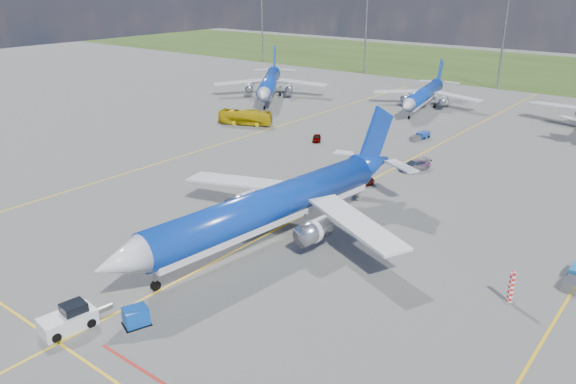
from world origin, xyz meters
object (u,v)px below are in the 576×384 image
Objects in this scene: pushback_tug at (69,319)px; uld_container at (136,316)px; service_car_b at (359,178)px; main_airliner at (270,240)px; bg_jet_nw at (269,98)px; service_car_c at (414,165)px; baggage_tug_c at (420,136)px; bg_jet_nnw at (423,108)px; apron_bus at (245,117)px; warning_post at (511,288)px; service_car_a at (317,138)px.

pushback_tug is 3.20× the size of uld_container.
pushback_tug is at bearing 178.69° from service_car_b.
service_car_b is at bearing 97.76° from pushback_tug.
uld_container is (1.59, -19.25, 0.78)m from main_airliner.
main_airliner is 9.69× the size of service_car_b.
main_airliner is at bearing -85.03° from bg_jet_nw.
service_car_c reaches higher than baggage_tug_c.
pushback_tug reaches higher than service_car_c.
uld_container reaches higher than service_car_c.
uld_container is 67.78m from baggage_tug_c.
baggage_tug_c is (-5.31, 48.19, 0.52)m from main_airliner.
bg_jet_nw is 46.47m from baggage_tug_c.
bg_jet_nnw is 51.96m from service_car_b.
bg_jet_nnw is 7.38× the size of service_car_b.
apron_bus is at bearing 66.03° from service_car_b.
warning_post is 0.60× the size of baggage_tug_c.
uld_container is at bearing -101.26° from service_car_a.
bg_jet_nw is 3.70× the size of apron_bus.
apron_bus is 2.09× the size of baggage_tug_c.
bg_jet_nw is 36.18m from bg_jet_nnw.
warning_post is at bearing -26.54° from service_car_c.
apron_bus reaches higher than service_car_c.
uld_container is 0.38× the size of service_car_c.
warning_post reaches higher than apron_bus.
apron_bus reaches higher than baggage_tug_c.
service_car_b is at bearing -70.89° from service_car_a.
bg_jet_nw is 8.48× the size of service_car_b.
bg_jet_nw is 1.15× the size of bg_jet_nnw.
bg_jet_nw reaches higher than uld_container.
main_airliner is at bearing -68.62° from service_car_c.
main_airliner reaches higher than uld_container.
bg_jet_nw is 78.26m from main_airliner.
baggage_tug_c is at bearing 6.29° from service_car_b.
bg_jet_nnw is 95.79m from pushback_tug.
service_car_c is at bearing -63.52° from bg_jet_nw.
service_car_b is at bearing 145.34° from warning_post.
pushback_tug is 1.24× the size of baggage_tug_c.
apron_bus is (-34.75, 59.73, 0.62)m from pushback_tug.
warning_post is at bearing 52.19° from pushback_tug.
main_airliner is at bearing -158.44° from apron_bus.
bg_jet_nw reaches higher than service_car_a.
service_car_b is (14.09, -50.01, 0.63)m from bg_jet_nnw.
bg_jet_nnw is 73.66m from main_airliner.
main_airliner is (-24.83, -3.32, -1.50)m from warning_post.
service_car_a is at bearing 130.61° from uld_container.
baggage_tug_c is at bearing 123.90° from warning_post.
bg_jet_nnw is 5.42× the size of pushback_tug.
apron_bus reaches higher than pushback_tug.
service_car_c is (3.92, 54.72, -0.09)m from pushback_tug.
bg_jet_nnw is at bearing 120.83° from warning_post.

